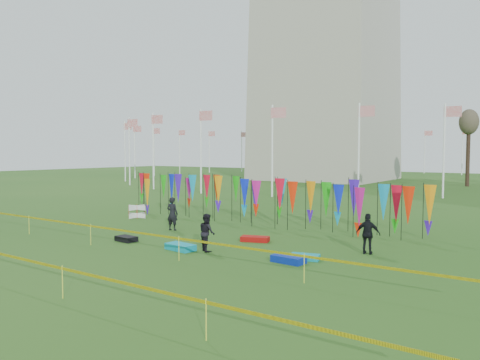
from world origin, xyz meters
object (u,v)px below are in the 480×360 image
Objects in this scene: box_kite at (137,211)px; kite_bag_red at (255,239)px; kite_bag_turquoise at (180,247)px; kite_bag_blue at (288,259)px; kite_bag_black at (126,239)px; person_left at (172,214)px; person_mid at (207,232)px; kite_bag_teal at (305,257)px; person_right at (368,234)px.

box_kite is 0.62× the size of kite_bag_red.
kite_bag_turquoise is 3.56m from kite_bag_red.
kite_bag_blue reaches higher than kite_bag_black.
person_left reaches higher than box_kite.
person_left reaches higher than kite_bag_black.
kite_bag_teal is (3.88, 0.90, -0.65)m from person_mid.
person_right is at bearing 20.25° from kite_bag_black.
person_right reaches higher than kite_bag_black.
kite_bag_red reaches higher than kite_bag_teal.
box_kite is at bearing 147.07° from kite_bag_turquoise.
kite_bag_turquoise reaches higher than kite_bag_blue.
box_kite is 0.48× the size of person_right.
person_mid is at bearing -27.90° from box_kite.
kite_bag_black is (-7.81, -0.60, -0.01)m from kite_bag_blue.
kite_bag_turquoise is 1.28× the size of kite_bag_black.
kite_bag_teal is (3.40, -1.88, -0.01)m from kite_bag_red.
kite_bag_teal is at bearing -17.05° from box_kite.
person_left is 4.91m from kite_bag_turquoise.
kite_bag_turquoise is 1.03× the size of kite_bag_red.
person_left is at bearing -23.38° from box_kite.
person_left is at bearing 95.66° from kite_bag_black.
person_right is at bearing 58.08° from kite_bag_blue.
person_mid is 6.28m from person_right.
person_left is at bearing -7.61° from person_right.
person_right is 1.61× the size of kite_bag_black.
kite_bag_teal is at bearing 69.49° from kite_bag_blue.
kite_bag_teal is (0.28, 0.74, -0.02)m from kite_bag_blue.
kite_bag_black is at bearing 38.27° from person_mid.
person_left is 8.61m from kite_bag_blue.
kite_bag_blue is at bearing 151.15° from person_left.
kite_bag_teal is at bearing 9.39° from kite_bag_black.
person_right is (9.99, 0.25, -0.05)m from person_left.
person_left is at bearing 178.90° from kite_bag_red.
box_kite is 14.93m from person_right.
kite_bag_turquoise is 5.07m from kite_bag_teal.
kite_bag_blue is (12.96, -4.80, -0.26)m from box_kite.
person_mid is 1.53× the size of kite_bag_black.
kite_bag_red is (9.84, -2.18, -0.27)m from box_kite.
kite_bag_blue is at bearing 4.37° from kite_bag_black.
person_right is 2.81m from kite_bag_teal.
kite_bag_black reaches higher than kite_bag_teal.
kite_bag_turquoise is at bearing 56.58° from person_mid.
kite_bag_black is 0.93× the size of kite_bag_teal.
person_mid is at bearing 24.30° from kite_bag_turquoise.
box_kite is 0.45× the size of person_left.
kite_bag_red is at bearing 65.32° from kite_bag_turquoise.
kite_bag_black is at bearing -175.63° from kite_bag_blue.
person_mid reaches higher than kite_bag_red.
person_right is at bearing 29.00° from kite_bag_turquoise.
kite_bag_blue is (-1.85, -2.97, -0.67)m from person_right.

